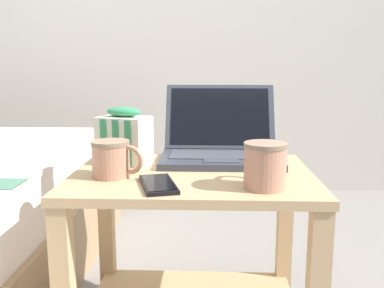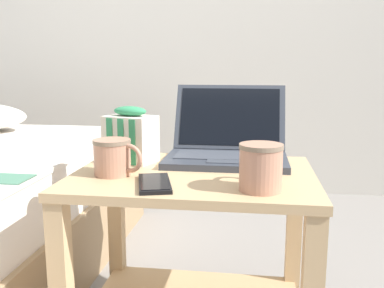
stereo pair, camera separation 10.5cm
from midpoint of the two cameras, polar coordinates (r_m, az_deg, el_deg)
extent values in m
cube|color=tan|center=(1.10, -2.66, -4.36)|extent=(0.61, 0.46, 0.02)
cube|color=tan|center=(1.42, -13.37, -12.17)|extent=(0.04, 0.04, 0.50)
cube|color=tan|center=(1.39, 10.04, -12.66)|extent=(0.04, 0.04, 0.50)
cube|color=#333842|center=(1.20, 1.36, -2.11)|extent=(0.34, 0.21, 0.02)
cube|color=#424751|center=(1.21, 1.38, -1.47)|extent=(0.29, 0.12, 0.00)
cube|color=#424751|center=(1.14, 1.32, -2.26)|extent=(0.09, 0.05, 0.00)
cube|color=#333842|center=(1.33, 1.49, 3.67)|extent=(0.34, 0.10, 0.19)
cube|color=black|center=(1.33, 1.49, 3.74)|extent=(0.30, 0.08, 0.17)
cube|color=yellow|center=(1.33, 3.34, 2.71)|extent=(0.03, 0.02, 0.04)
cube|color=orange|center=(1.36, -1.61, 5.20)|extent=(0.03, 0.02, 0.04)
cube|color=yellow|center=(1.35, 4.70, 4.64)|extent=(0.04, 0.01, 0.03)
cylinder|color=tan|center=(1.07, -13.55, -1.99)|extent=(0.09, 0.09, 0.09)
cylinder|color=#7F6B56|center=(1.06, -13.64, 0.12)|extent=(0.09, 0.09, 0.01)
cylinder|color=black|center=(1.06, -13.62, -0.36)|extent=(0.08, 0.08, 0.01)
torus|color=tan|center=(1.05, -11.22, -2.10)|extent=(0.07, 0.03, 0.07)
cylinder|color=tan|center=(0.95, 6.63, -2.94)|extent=(0.09, 0.09, 0.10)
cylinder|color=#7F6B56|center=(0.94, 6.69, -0.16)|extent=(0.10, 0.10, 0.01)
cylinder|color=black|center=(0.94, 6.68, -0.70)|extent=(0.09, 0.09, 0.01)
torus|color=tan|center=(1.00, 6.27, -2.13)|extent=(0.01, 0.08, 0.08)
cube|color=silver|center=(1.21, -11.48, 0.50)|extent=(0.16, 0.13, 0.13)
cube|color=#338C59|center=(1.19, -14.20, 0.24)|extent=(0.02, 0.01, 0.12)
cube|color=#338C59|center=(1.17, -12.70, 0.12)|extent=(0.02, 0.01, 0.12)
cube|color=#338C59|center=(1.15, -11.14, 0.00)|extent=(0.02, 0.01, 0.12)
ellipsoid|color=#338C59|center=(1.20, -11.61, 4.22)|extent=(0.11, 0.08, 0.03)
cube|color=black|center=(0.98, -7.61, -5.40)|extent=(0.11, 0.17, 0.01)
cube|color=black|center=(0.98, -7.62, -5.11)|extent=(0.10, 0.15, 0.00)
camera|label=1|loc=(0.05, -92.86, -0.53)|focal=40.00mm
camera|label=2|loc=(0.05, 87.14, 0.53)|focal=40.00mm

